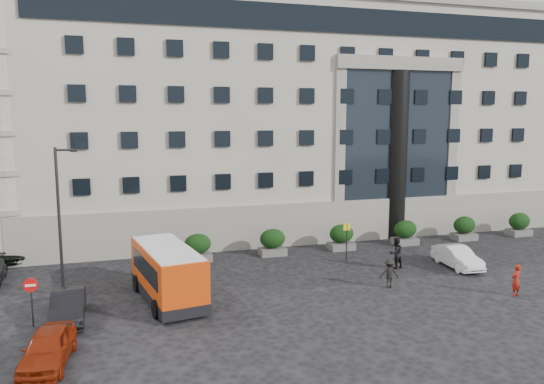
% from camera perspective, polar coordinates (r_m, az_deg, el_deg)
% --- Properties ---
extents(ground, '(120.00, 120.00, 0.00)m').
position_cam_1_polar(ground, '(29.58, 2.30, -10.74)').
color(ground, black).
rests_on(ground, ground).
extents(civic_building, '(44.00, 24.00, 18.00)m').
position_cam_1_polar(civic_building, '(50.74, 0.55, 7.58)').
color(civic_building, '#9D998B').
rests_on(civic_building, ground).
extents(entrance_column, '(1.80, 1.80, 13.00)m').
position_cam_1_polar(entrance_column, '(42.52, 13.13, 3.85)').
color(entrance_column, black).
rests_on(entrance_column, ground).
extents(hedge_a, '(1.80, 1.26, 1.84)m').
position_cam_1_polar(hedge_a, '(35.67, -8.00, -5.92)').
color(hedge_a, '#51514F').
rests_on(hedge_a, ground).
extents(hedge_b, '(1.80, 1.26, 1.84)m').
position_cam_1_polar(hedge_b, '(36.80, 0.06, -5.40)').
color(hedge_b, '#51514F').
rests_on(hedge_b, ground).
extents(hedge_c, '(1.80, 1.26, 1.84)m').
position_cam_1_polar(hedge_c, '(38.60, 7.48, -4.82)').
color(hedge_c, '#51514F').
rests_on(hedge_c, ground).
extents(hedge_d, '(1.80, 1.26, 1.84)m').
position_cam_1_polar(hedge_d, '(40.99, 14.14, -4.23)').
color(hedge_d, '#51514F').
rests_on(hedge_d, ground).
extents(hedge_e, '(1.80, 1.26, 1.84)m').
position_cam_1_polar(hedge_e, '(43.87, 19.98, -3.66)').
color(hedge_e, '#51514F').
rests_on(hedge_e, ground).
extents(hedge_f, '(1.80, 1.26, 1.84)m').
position_cam_1_polar(hedge_f, '(47.14, 25.05, -3.14)').
color(hedge_f, '#51514F').
rests_on(hedge_f, ground).
extents(street_lamp, '(1.16, 0.18, 8.00)m').
position_cam_1_polar(street_lamp, '(29.97, -21.82, -2.44)').
color(street_lamp, '#262628').
rests_on(street_lamp, ground).
extents(bus_stop_sign, '(0.50, 0.08, 2.52)m').
position_cam_1_polar(bus_stop_sign, '(35.58, 8.05, -4.63)').
color(bus_stop_sign, '#262628').
rests_on(bus_stop_sign, ground).
extents(no_entry_sign, '(0.64, 0.16, 2.32)m').
position_cam_1_polar(no_entry_sign, '(26.84, -24.49, -9.81)').
color(no_entry_sign, '#262628').
rests_on(no_entry_sign, ground).
extents(minibus, '(3.42, 7.12, 2.85)m').
position_cam_1_polar(minibus, '(28.44, -11.18, -8.35)').
color(minibus, '#D23C09').
rests_on(minibus, ground).
extents(red_truck, '(3.30, 5.73, 2.91)m').
position_cam_1_polar(red_truck, '(44.13, -23.56, -3.05)').
color(red_truck, maroon).
rests_on(red_truck, ground).
extents(parked_car_a, '(2.16, 4.25, 1.39)m').
position_cam_1_polar(parked_car_a, '(23.11, -22.97, -15.19)').
color(parked_car_a, maroon).
rests_on(parked_car_a, ground).
extents(parked_car_b, '(1.55, 4.30, 1.41)m').
position_cam_1_polar(parked_car_b, '(27.29, -21.10, -11.41)').
color(parked_car_b, black).
rests_on(parked_car_b, ground).
extents(parked_car_d, '(2.86, 5.62, 1.52)m').
position_cam_1_polar(parked_car_d, '(40.07, -26.22, -5.38)').
color(parked_car_d, black).
rests_on(parked_car_d, ground).
extents(white_taxi, '(1.70, 4.20, 1.36)m').
position_cam_1_polar(white_taxi, '(35.98, 19.30, -6.61)').
color(white_taxi, silver).
rests_on(white_taxi, ground).
extents(pedestrian_a, '(0.73, 0.58, 1.74)m').
position_cam_1_polar(pedestrian_a, '(31.58, 24.76, -8.61)').
color(pedestrian_a, maroon).
rests_on(pedestrian_a, ground).
extents(pedestrian_b, '(1.11, 0.95, 1.98)m').
position_cam_1_polar(pedestrian_b, '(34.58, 13.18, -6.42)').
color(pedestrian_b, black).
rests_on(pedestrian_b, ground).
extents(pedestrian_c, '(1.17, 0.86, 1.63)m').
position_cam_1_polar(pedestrian_c, '(30.88, 12.49, -8.52)').
color(pedestrian_c, black).
rests_on(pedestrian_c, ground).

